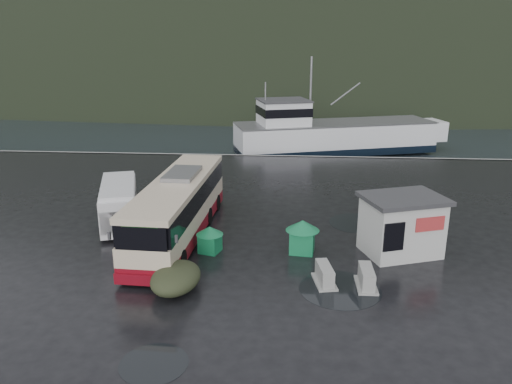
# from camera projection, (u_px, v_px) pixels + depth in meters

# --- Properties ---
(ground) EXTENTS (160.00, 160.00, 0.00)m
(ground) POSITION_uv_depth(u_px,v_px,m) (223.00, 251.00, 23.97)
(ground) COLOR black
(ground) RESTS_ON ground
(harbor_water) EXTENTS (300.00, 180.00, 0.02)m
(harbor_water) POSITION_uv_depth(u_px,v_px,m) (281.00, 75.00, 128.59)
(harbor_water) COLOR black
(harbor_water) RESTS_ON ground
(quay_edge) EXTENTS (160.00, 0.60, 1.50)m
(quay_edge) POSITION_uv_depth(u_px,v_px,m) (255.00, 156.00, 42.99)
(quay_edge) COLOR #999993
(quay_edge) RESTS_ON ground
(headland) EXTENTS (780.00, 540.00, 570.00)m
(headland) POSITION_uv_depth(u_px,v_px,m) (307.00, 55.00, 261.04)
(headland) COLOR black
(headland) RESTS_ON ground
(coach_bus) EXTENTS (3.42, 11.56, 3.23)m
(coach_bus) POSITION_uv_depth(u_px,v_px,m) (180.00, 236.00, 25.73)
(coach_bus) COLOR beige
(coach_bus) RESTS_ON ground
(white_van) EXTENTS (3.50, 5.88, 2.32)m
(white_van) POSITION_uv_depth(u_px,v_px,m) (121.00, 223.00, 27.49)
(white_van) COLOR white
(white_van) RESTS_ON ground
(waste_bin_left) EXTENTS (1.16, 1.16, 1.30)m
(waste_bin_left) POSITION_uv_depth(u_px,v_px,m) (210.00, 252.00, 23.90)
(waste_bin_left) COLOR #157644
(waste_bin_left) RESTS_ON ground
(waste_bin_right) EXTENTS (1.28, 1.28, 1.61)m
(waste_bin_right) POSITION_uv_depth(u_px,v_px,m) (302.00, 252.00, 23.90)
(waste_bin_right) COLOR #157644
(waste_bin_right) RESTS_ON ground
(dome_tent) EXTENTS (2.28, 2.94, 1.06)m
(dome_tent) POSITION_uv_depth(u_px,v_px,m) (176.00, 290.00, 20.33)
(dome_tent) COLOR #313721
(dome_tent) RESTS_ON ground
(ticket_kiosk) EXTENTS (4.32, 3.78, 2.83)m
(ticket_kiosk) POSITION_uv_depth(u_px,v_px,m) (399.00, 253.00, 23.78)
(ticket_kiosk) COLOR silver
(ticket_kiosk) RESTS_ON ground
(jersey_barrier_a) EXTENTS (0.83, 1.63, 0.81)m
(jersey_barrier_a) POSITION_uv_depth(u_px,v_px,m) (366.00, 286.00, 20.60)
(jersey_barrier_a) COLOR #999993
(jersey_barrier_a) RESTS_ON ground
(jersey_barrier_b) EXTENTS (1.07, 1.72, 0.80)m
(jersey_barrier_b) POSITION_uv_depth(u_px,v_px,m) (324.00, 283.00, 20.88)
(jersey_barrier_b) COLOR #999993
(jersey_barrier_b) RESTS_ON ground
(fishing_trawler) EXTENTS (23.67, 11.70, 9.28)m
(fishing_trawler) POSITION_uv_depth(u_px,v_px,m) (335.00, 139.00, 49.62)
(fishing_trawler) COLOR white
(fishing_trawler) RESTS_ON ground
(puddles) EXTENTS (10.56, 15.64, 0.01)m
(puddles) POSITION_uv_depth(u_px,v_px,m) (324.00, 268.00, 22.20)
(puddles) COLOR black
(puddles) RESTS_ON ground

